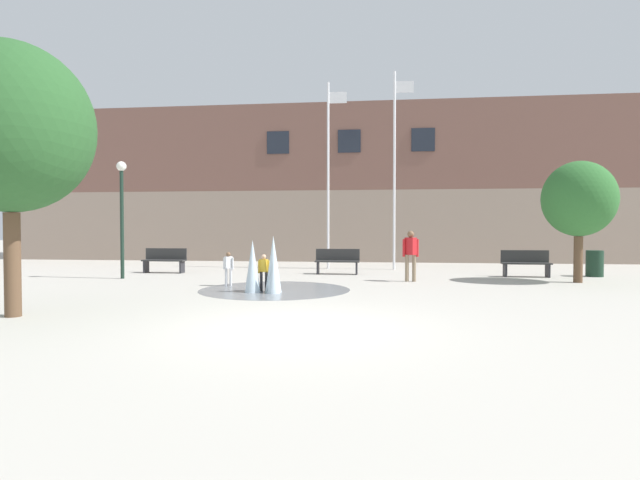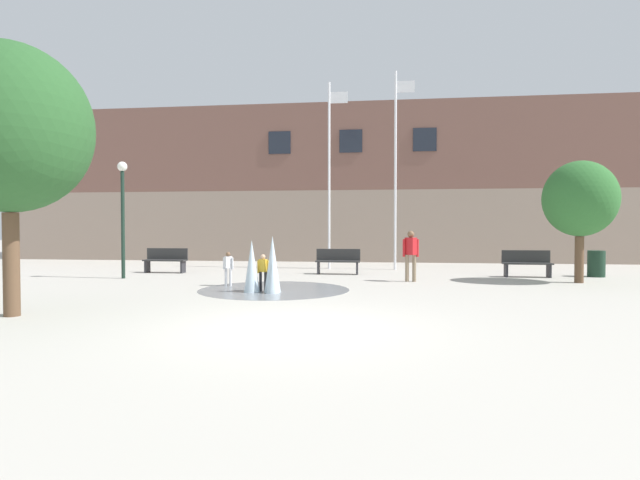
{
  "view_description": "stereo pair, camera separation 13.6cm",
  "coord_description": "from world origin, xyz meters",
  "px_view_note": "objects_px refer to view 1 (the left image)",
  "views": [
    {
      "loc": [
        1.4,
        -8.32,
        1.72
      ],
      "look_at": [
        -0.42,
        7.23,
        1.3
      ],
      "focal_mm": 28.0,
      "sensor_mm": 36.0,
      "label": 1
    },
    {
      "loc": [
        1.53,
        -8.3,
        1.72
      ],
      "look_at": [
        -0.42,
        7.23,
        1.3
      ],
      "focal_mm": 28.0,
      "sensor_mm": 36.0,
      "label": 2
    }
  ],
  "objects_px": {
    "park_bench_near_trashcan": "(337,261)",
    "adult_watching": "(411,252)",
    "park_bench_far_right": "(526,263)",
    "street_tree_near_building": "(579,199)",
    "trash_can": "(595,263)",
    "flagpole_left": "(329,170)",
    "park_bench_left_of_flagpoles": "(165,260)",
    "lamp_post_left_lane": "(122,202)",
    "child_with_pink_shirt": "(264,270)",
    "flagpole_right": "(395,165)",
    "child_running": "(228,266)",
    "street_tree_foreground": "(10,128)"
  },
  "relations": [
    {
      "from": "lamp_post_left_lane",
      "to": "street_tree_foreground",
      "type": "height_order",
      "value": "street_tree_foreground"
    },
    {
      "from": "park_bench_left_of_flagpoles",
      "to": "street_tree_near_building",
      "type": "xyz_separation_m",
      "value": [
        14.02,
        -1.66,
        2.08
      ]
    },
    {
      "from": "lamp_post_left_lane",
      "to": "park_bench_left_of_flagpoles",
      "type": "bearing_deg",
      "value": 76.98
    },
    {
      "from": "trash_can",
      "to": "street_tree_near_building",
      "type": "height_order",
      "value": "street_tree_near_building"
    },
    {
      "from": "child_running",
      "to": "park_bench_left_of_flagpoles",
      "type": "bearing_deg",
      "value": 86.58
    },
    {
      "from": "park_bench_far_right",
      "to": "child_with_pink_shirt",
      "type": "relative_size",
      "value": 1.62
    },
    {
      "from": "lamp_post_left_lane",
      "to": "flagpole_right",
      "type": "bearing_deg",
      "value": 26.83
    },
    {
      "from": "child_running",
      "to": "street_tree_near_building",
      "type": "relative_size",
      "value": 0.26
    },
    {
      "from": "street_tree_foreground",
      "to": "street_tree_near_building",
      "type": "distance_m",
      "value": 15.01
    },
    {
      "from": "trash_can",
      "to": "street_tree_near_building",
      "type": "xyz_separation_m",
      "value": [
        -1.31,
        -2.02,
        2.11
      ]
    },
    {
      "from": "flagpole_right",
      "to": "trash_can",
      "type": "relative_size",
      "value": 8.78
    },
    {
      "from": "flagpole_left",
      "to": "street_tree_near_building",
      "type": "relative_size",
      "value": 2.03
    },
    {
      "from": "child_running",
      "to": "child_with_pink_shirt",
      "type": "height_order",
      "value": "same"
    },
    {
      "from": "lamp_post_left_lane",
      "to": "trash_can",
      "type": "distance_m",
      "value": 16.17
    },
    {
      "from": "park_bench_left_of_flagpoles",
      "to": "child_running",
      "type": "distance_m",
      "value": 5.22
    },
    {
      "from": "park_bench_near_trashcan",
      "to": "adult_watching",
      "type": "xyz_separation_m",
      "value": [
        2.48,
        -2.2,
        0.45
      ]
    },
    {
      "from": "park_bench_near_trashcan",
      "to": "child_running",
      "type": "bearing_deg",
      "value": -125.32
    },
    {
      "from": "adult_watching",
      "to": "lamp_post_left_lane",
      "type": "height_order",
      "value": "lamp_post_left_lane"
    },
    {
      "from": "child_running",
      "to": "street_tree_foreground",
      "type": "distance_m",
      "value": 6.59
    },
    {
      "from": "park_bench_far_right",
      "to": "child_with_pink_shirt",
      "type": "distance_m",
      "value": 9.37
    },
    {
      "from": "flagpole_right",
      "to": "child_running",
      "type": "bearing_deg",
      "value": -128.7
    },
    {
      "from": "child_with_pink_shirt",
      "to": "street_tree_near_building",
      "type": "xyz_separation_m",
      "value": [
        9.12,
        3.19,
        1.98
      ]
    },
    {
      "from": "park_bench_left_of_flagpoles",
      "to": "adult_watching",
      "type": "height_order",
      "value": "adult_watching"
    },
    {
      "from": "adult_watching",
      "to": "park_bench_far_right",
      "type": "bearing_deg",
      "value": 70.49
    },
    {
      "from": "park_bench_far_right",
      "to": "trash_can",
      "type": "xyz_separation_m",
      "value": [
        2.39,
        0.39,
        -0.03
      ]
    },
    {
      "from": "park_bench_near_trashcan",
      "to": "street_tree_near_building",
      "type": "relative_size",
      "value": 0.43
    },
    {
      "from": "park_bench_far_right",
      "to": "flagpole_right",
      "type": "bearing_deg",
      "value": 150.63
    },
    {
      "from": "park_bench_near_trashcan",
      "to": "flagpole_right",
      "type": "distance_m",
      "value": 4.82
    },
    {
      "from": "park_bench_left_of_flagpoles",
      "to": "trash_can",
      "type": "height_order",
      "value": "park_bench_left_of_flagpoles"
    },
    {
      "from": "park_bench_left_of_flagpoles",
      "to": "child_running",
      "type": "bearing_deg",
      "value": -46.3
    },
    {
      "from": "park_bench_near_trashcan",
      "to": "flagpole_left",
      "type": "xyz_separation_m",
      "value": [
        -0.53,
        2.2,
        3.54
      ]
    },
    {
      "from": "child_with_pink_shirt",
      "to": "adult_watching",
      "type": "relative_size",
      "value": 0.62
    },
    {
      "from": "park_bench_left_of_flagpoles",
      "to": "street_tree_foreground",
      "type": "xyz_separation_m",
      "value": [
        0.99,
        -9.03,
        3.1
      ]
    },
    {
      "from": "flagpole_right",
      "to": "street_tree_near_building",
      "type": "distance_m",
      "value": 7.0
    },
    {
      "from": "adult_watching",
      "to": "street_tree_near_building",
      "type": "height_order",
      "value": "street_tree_near_building"
    },
    {
      "from": "child_running",
      "to": "trash_can",
      "type": "bearing_deg",
      "value": -27.68
    },
    {
      "from": "park_bench_far_right",
      "to": "street_tree_foreground",
      "type": "xyz_separation_m",
      "value": [
        -11.95,
        -9.0,
        3.1
      ]
    },
    {
      "from": "adult_watching",
      "to": "flagpole_left",
      "type": "bearing_deg",
      "value": 169.07
    },
    {
      "from": "adult_watching",
      "to": "flagpole_left",
      "type": "height_order",
      "value": "flagpole_left"
    },
    {
      "from": "flagpole_right",
      "to": "lamp_post_left_lane",
      "type": "distance_m",
      "value": 10.31
    },
    {
      "from": "adult_watching",
      "to": "child_with_pink_shirt",
      "type": "bearing_deg",
      "value": -99.74
    },
    {
      "from": "park_bench_far_right",
      "to": "street_tree_near_building",
      "type": "bearing_deg",
      "value": -56.31
    },
    {
      "from": "park_bench_near_trashcan",
      "to": "flagpole_left",
      "type": "relative_size",
      "value": 0.21
    },
    {
      "from": "lamp_post_left_lane",
      "to": "trash_can",
      "type": "relative_size",
      "value": 4.3
    },
    {
      "from": "park_bench_near_trashcan",
      "to": "trash_can",
      "type": "height_order",
      "value": "park_bench_near_trashcan"
    },
    {
      "from": "park_bench_near_trashcan",
      "to": "lamp_post_left_lane",
      "type": "distance_m",
      "value": 7.63
    },
    {
      "from": "flagpole_right",
      "to": "lamp_post_left_lane",
      "type": "relative_size",
      "value": 2.04
    },
    {
      "from": "child_running",
      "to": "park_bench_far_right",
      "type": "bearing_deg",
      "value": -25.25
    },
    {
      "from": "child_with_pink_shirt",
      "to": "street_tree_near_building",
      "type": "bearing_deg",
      "value": 48.43
    },
    {
      "from": "park_bench_left_of_flagpoles",
      "to": "street_tree_foreground",
      "type": "relative_size",
      "value": 0.31
    }
  ]
}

